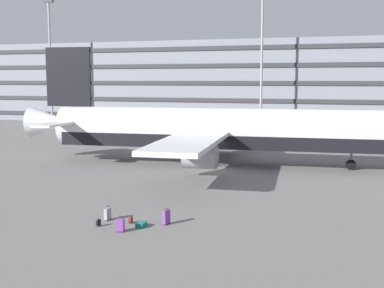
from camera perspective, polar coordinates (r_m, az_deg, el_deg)
The scene contains 11 objects.
ground_plane at distance 43.77m, azimuth 1.94°, elevation -3.06°, with size 600.00×600.00×0.00m, color slate.
terminal_structure at distance 94.97m, azimuth 10.50°, elevation 6.91°, with size 166.48×22.12×14.72m.
airliner at distance 46.39m, azimuth 2.60°, elevation 1.54°, with size 37.56×30.28×11.06m.
light_mast_far_left at distance 92.03m, azimuth -15.92°, elevation 10.02°, with size 1.80×0.50×21.85m.
light_mast_left at distance 78.32m, azimuth 8.00°, elevation 11.13°, with size 1.80×0.50×22.89m.
suitcase_laid_flat at distance 27.44m, azimuth -5.81°, elevation -9.16°, with size 0.46×0.67×0.26m.
suitcase_black at distance 28.92m, azimuth -9.63°, elevation -7.88°, with size 0.26×0.48×0.83m.
suitcase_small at distance 26.66m, azimuth -8.19°, elevation -9.14°, with size 0.42×0.30×0.83m.
suitcase_navy at distance 27.72m, azimuth -2.95°, elevation -8.31°, with size 0.33×0.50×0.91m.
backpack_red at distance 27.86m, azimuth -10.68°, elevation -8.84°, with size 0.28×0.36×0.47m.
backpack_silver at distance 28.15m, azimuth -7.09°, elevation -8.60°, with size 0.39×0.42×0.47m.
Camera 1 is at (11.39, -41.52, 7.92)m, focal length 46.64 mm.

